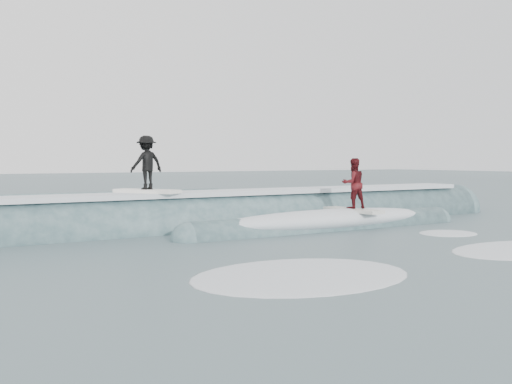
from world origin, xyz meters
TOP-DOWN VIEW (x-y plane):
  - ground at (0.00, 0.00)m, footprint 160.00×160.00m
  - breaking_wave at (0.27, 6.00)m, footprint 21.59×3.82m
  - surfer_black at (-3.00, 6.32)m, footprint 1.54×1.98m
  - surfer_red at (2.70, 4.12)m, footprint 0.83×2.05m
  - whitewater at (2.06, -1.58)m, footprint 12.38×7.72m
  - far_swells at (-1.14, 17.65)m, footprint 35.21×8.65m

SIDE VIEW (x-z plane):
  - ground at x=0.00m, z-range 0.00..0.00m
  - whitewater at x=2.06m, z-range -0.05..0.05m
  - far_swells at x=-1.14m, z-range -0.40..0.40m
  - breaking_wave at x=0.27m, z-range -1.00..1.09m
  - surfer_red at x=2.70m, z-range 0.41..2.03m
  - surfer_black at x=-3.00m, z-range 1.07..2.69m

